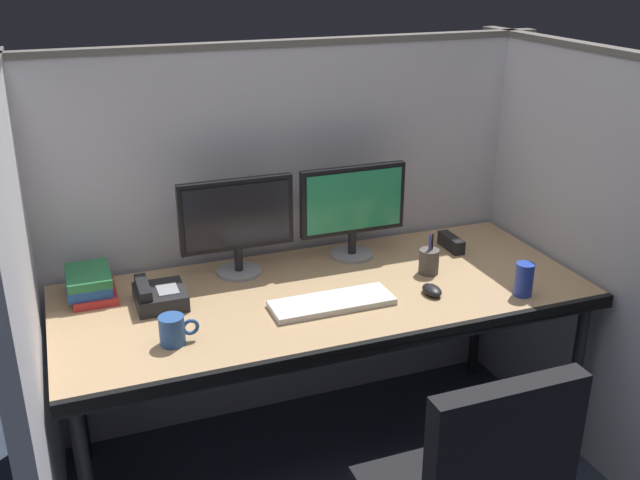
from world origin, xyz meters
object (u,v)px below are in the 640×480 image
(book_stack, at_px, (90,284))
(coffee_mug, at_px, (173,330))
(desk, at_px, (326,305))
(desk_phone, at_px, (159,296))
(computer_mouse, at_px, (432,290))
(soda_can, at_px, (524,279))
(monitor_right, at_px, (353,206))
(pen_cup, at_px, (429,261))
(red_stapler, at_px, (451,243))
(keyboard_main, at_px, (332,303))
(monitor_left, at_px, (237,220))

(book_stack, bearing_deg, coffee_mug, -63.40)
(desk, distance_m, desk_phone, 0.59)
(computer_mouse, distance_m, soda_can, 0.33)
(monitor_right, height_order, pen_cup, monitor_right)
(computer_mouse, height_order, red_stapler, red_stapler)
(red_stapler, bearing_deg, keyboard_main, -155.09)
(monitor_right, bearing_deg, coffee_mug, -151.04)
(keyboard_main, bearing_deg, soda_can, -13.65)
(monitor_right, relative_size, coffee_mug, 3.41)
(desk, height_order, monitor_right, monitor_right)
(monitor_left, height_order, coffee_mug, monitor_left)
(pen_cup, relative_size, soda_can, 1.31)
(monitor_left, relative_size, monitor_right, 1.00)
(desk, relative_size, desk_phone, 10.00)
(monitor_left, height_order, pen_cup, monitor_left)
(computer_mouse, bearing_deg, desk_phone, 164.06)
(monitor_right, relative_size, book_stack, 1.94)
(monitor_left, relative_size, computer_mouse, 4.48)
(pen_cup, relative_size, coffee_mug, 1.27)
(computer_mouse, distance_m, coffee_mug, 0.92)
(desk_phone, bearing_deg, keyboard_main, -21.43)
(coffee_mug, distance_m, soda_can, 1.23)
(monitor_right, bearing_deg, pen_cup, -49.93)
(desk, xyz_separation_m, desk_phone, (-0.58, 0.12, 0.08))
(pen_cup, height_order, soda_can, pen_cup)
(coffee_mug, bearing_deg, red_stapler, 16.86)
(monitor_right, relative_size, computer_mouse, 4.48)
(monitor_right, bearing_deg, book_stack, -179.83)
(monitor_left, bearing_deg, keyboard_main, -57.85)
(keyboard_main, bearing_deg, book_stack, 154.51)
(red_stapler, xyz_separation_m, desk_phone, (-1.20, -0.08, 0.01))
(red_stapler, relative_size, book_stack, 0.68)
(desk, bearing_deg, computer_mouse, -23.01)
(desk_phone, xyz_separation_m, coffee_mug, (0.00, -0.28, 0.01))
(computer_mouse, bearing_deg, soda_can, -21.27)
(monitor_right, distance_m, book_stack, 1.02)
(soda_can, bearing_deg, book_stack, 159.77)
(monitor_left, bearing_deg, desk_phone, -154.97)
(computer_mouse, xyz_separation_m, soda_can, (0.30, -0.12, 0.04))
(monitor_left, xyz_separation_m, monitor_right, (0.47, 0.00, 0.00))
(keyboard_main, bearing_deg, monitor_right, 57.95)
(computer_mouse, xyz_separation_m, book_stack, (-1.14, 0.41, 0.03))
(soda_can, bearing_deg, desk_phone, 162.72)
(monitor_left, relative_size, keyboard_main, 1.00)
(monitor_left, xyz_separation_m, computer_mouse, (0.60, -0.42, -0.20))
(keyboard_main, height_order, coffee_mug, coffee_mug)
(coffee_mug, bearing_deg, pen_cup, 10.64)
(coffee_mug, bearing_deg, desk_phone, 90.31)
(soda_can, bearing_deg, computer_mouse, 158.73)
(pen_cup, bearing_deg, monitor_left, 159.83)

